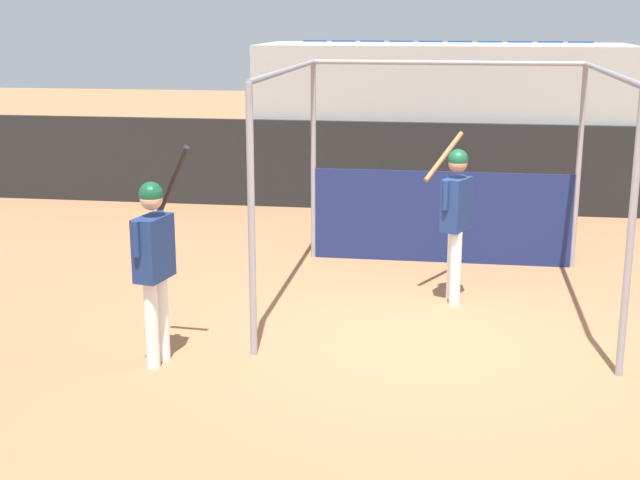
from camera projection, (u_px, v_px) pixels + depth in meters
ground_plane at (421, 341)px, 9.18m from camera, size 60.00×60.00×0.00m
outfield_wall at (439, 168)px, 15.05m from camera, size 24.00×0.12×1.51m
bleacher_section at (442, 121)px, 16.10m from camera, size 6.50×2.40×2.79m
batting_cage at (442, 185)px, 11.17m from camera, size 3.56×3.78×2.70m
player_batter at (456, 211)px, 10.18m from camera, size 0.57×0.88×1.92m
player_waiting at (154, 255)px, 8.34m from camera, size 0.50×0.81×2.10m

